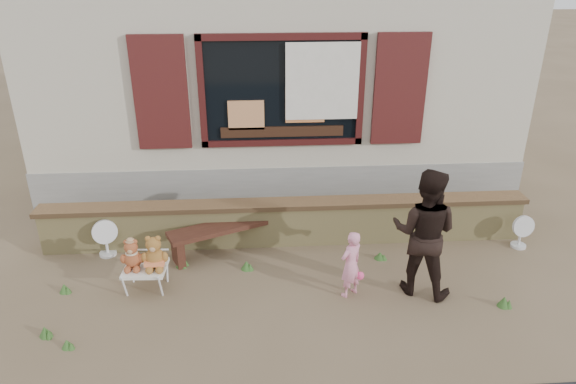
{
  "coord_description": "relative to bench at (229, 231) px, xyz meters",
  "views": [
    {
      "loc": [
        -0.42,
        -5.69,
        3.84
      ],
      "look_at": [
        0.0,
        0.6,
        1.0
      ],
      "focal_mm": 32.0,
      "sensor_mm": 36.0,
      "label": 1
    }
  ],
  "objects": [
    {
      "name": "brick_wall",
      "position": [
        0.83,
        0.2,
        0.02
      ],
      "size": [
        7.1,
        0.36,
        0.67
      ],
      "color": "tan",
      "rests_on": "ground"
    },
    {
      "name": "ground",
      "position": [
        0.83,
        -0.8,
        -0.32
      ],
      "size": [
        80.0,
        80.0,
        0.0
      ],
      "primitive_type": "plane",
      "color": "brown",
      "rests_on": "ground"
    },
    {
      "name": "folding_chair",
      "position": [
        -1.02,
        -0.88,
        -0.03
      ],
      "size": [
        0.55,
        0.49,
        0.32
      ],
      "rotation": [
        0.0,
        0.0,
        -0.05
      ],
      "color": "silver",
      "rests_on": "ground"
    },
    {
      "name": "fan_left",
      "position": [
        -1.74,
        0.0,
        -0.04
      ],
      "size": [
        0.36,
        0.24,
        0.56
      ],
      "rotation": [
        0.0,
        0.0,
        0.38
      ],
      "color": "silver",
      "rests_on": "ground"
    },
    {
      "name": "shopfront",
      "position": [
        0.83,
        3.69,
        1.68
      ],
      "size": [
        8.04,
        5.13,
        4.0
      ],
      "color": "#B5A792",
      "rests_on": "ground"
    },
    {
      "name": "child",
      "position": [
        1.54,
        -1.18,
        0.12
      ],
      "size": [
        0.39,
        0.36,
        0.89
      ],
      "primitive_type": "imported",
      "rotation": [
        0.0,
        0.0,
        3.76
      ],
      "color": "pink",
      "rests_on": "ground"
    },
    {
      "name": "teddy_bear_left",
      "position": [
        -1.16,
        -0.87,
        0.2
      ],
      "size": [
        0.31,
        0.27,
        0.4
      ],
      "primitive_type": null,
      "rotation": [
        0.0,
        0.0,
        -0.05
      ],
      "color": "brown",
      "rests_on": "folding_chair"
    },
    {
      "name": "grass_tufts",
      "position": [
        -0.01,
        -0.99,
        -0.26
      ],
      "size": [
        5.57,
        1.74,
        0.14
      ],
      "color": "#355F26",
      "rests_on": "ground"
    },
    {
      "name": "bench",
      "position": [
        0.0,
        0.0,
        0.0
      ],
      "size": [
        1.73,
        1.04,
        0.44
      ],
      "rotation": [
        0.0,
        0.0,
        0.42
      ],
      "color": "#371C13",
      "rests_on": "ground"
    },
    {
      "name": "teddy_bear_right",
      "position": [
        -0.88,
        -0.89,
        0.23
      ],
      "size": [
        0.35,
        0.3,
        0.45
      ],
      "primitive_type": null,
      "rotation": [
        0.0,
        0.0,
        -0.05
      ],
      "color": "brown",
      "rests_on": "folding_chair"
    },
    {
      "name": "adult",
      "position": [
        2.43,
        -1.13,
        0.5
      ],
      "size": [
        1.0,
        0.93,
        1.65
      ],
      "primitive_type": "imported",
      "rotation": [
        0.0,
        0.0,
        2.66
      ],
      "color": "black",
      "rests_on": "ground"
    },
    {
      "name": "fan_right",
      "position": [
        4.23,
        -0.17,
        -0.06
      ],
      "size": [
        0.32,
        0.22,
        0.52
      ],
      "rotation": [
        0.0,
        0.0,
        0.04
      ],
      "color": "silver",
      "rests_on": "ground"
    }
  ]
}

